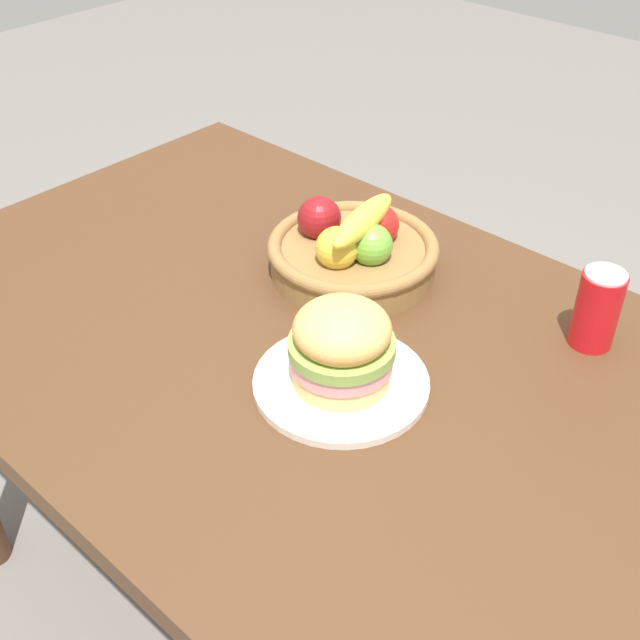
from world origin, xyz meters
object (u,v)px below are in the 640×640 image
Objects in this scene: fruit_basket at (353,249)px; soda_can at (597,309)px; sandwich at (342,345)px; plate at (341,383)px.

soda_can is at bearing 13.88° from fruit_basket.
soda_can is at bearing 57.18° from sandwich.
soda_can is at bearing 57.18° from plate.
soda_can reaches higher than plate.
sandwich is 0.30m from fruit_basket.
sandwich is 0.51× the size of fruit_basket.
soda_can is 0.43× the size of fruit_basket.
fruit_basket is at bearing -166.12° from soda_can.
plate is 1.68× the size of sandwich.
fruit_basket is (-0.18, 0.23, -0.03)m from sandwich.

